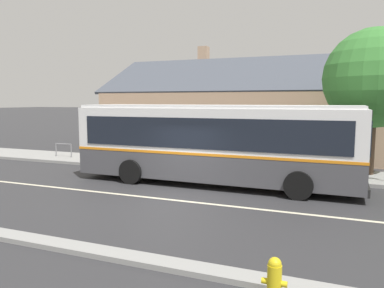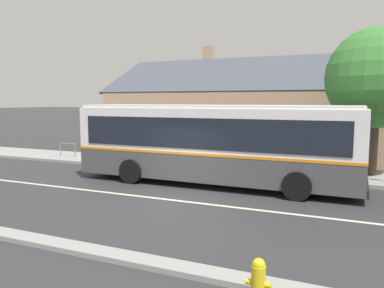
{
  "view_description": "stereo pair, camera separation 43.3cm",
  "coord_description": "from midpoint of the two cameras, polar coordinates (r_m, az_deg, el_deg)",
  "views": [
    {
      "loc": [
        5.39,
        -11.33,
        3.37
      ],
      "look_at": [
        -0.36,
        3.05,
        1.58
      ],
      "focal_mm": 35.0,
      "sensor_mm": 36.0,
      "label": 1
    },
    {
      "loc": [
        5.79,
        -11.17,
        3.37
      ],
      "look_at": [
        -0.36,
        3.05,
        1.58
      ],
      "focal_mm": 35.0,
      "sensor_mm": 36.0,
      "label": 2
    }
  ],
  "objects": [
    {
      "name": "lane_divider_stripe",
      "position": [
        13.0,
        -2.94,
        -8.42
      ],
      "size": [
        60.0,
        0.16,
        0.01
      ],
      "primitive_type": "cube",
      "color": "beige",
      "rests_on": "ground"
    },
    {
      "name": "transit_bus",
      "position": [
        15.08,
        4.11,
        0.3
      ],
      "size": [
        11.42,
        2.83,
        3.21
      ],
      "color": "#47474C",
      "rests_on": "ground"
    },
    {
      "name": "fire_hydrant",
      "position": [
        6.64,
        12.03,
        -19.88
      ],
      "size": [
        0.42,
        0.24,
        0.83
      ],
      "color": "gold",
      "rests_on": "ground"
    },
    {
      "name": "bench_by_building",
      "position": [
        21.25,
        -12.49,
        -1.14
      ],
      "size": [
        1.7,
        0.51,
        0.94
      ],
      "color": "#4C4C4C",
      "rests_on": "sidewalk_far"
    },
    {
      "name": "curb_near",
      "position": [
        9.19,
        -16.66,
        -14.81
      ],
      "size": [
        60.0,
        0.5,
        0.12
      ],
      "primitive_type": "cube",
      "color": "gray",
      "rests_on": "ground"
    },
    {
      "name": "sidewalk_far",
      "position": [
        18.43,
        5.38,
        -3.74
      ],
      "size": [
        60.0,
        3.0,
        0.15
      ],
      "primitive_type": "cube",
      "color": "gray",
      "rests_on": "ground"
    },
    {
      "name": "bike_rack",
      "position": [
        22.9,
        -17.92,
        -0.46
      ],
      "size": [
        1.16,
        0.06,
        0.78
      ],
      "color": "slate",
      "rests_on": "sidewalk_far"
    },
    {
      "name": "street_tree_primary",
      "position": [
        18.02,
        26.86,
        8.59
      ],
      "size": [
        4.28,
        4.28,
        6.48
      ],
      "color": "#4C3828",
      "rests_on": "ground"
    },
    {
      "name": "ground_plane",
      "position": [
        13.0,
        -2.94,
        -8.44
      ],
      "size": [
        300.0,
        300.0,
        0.0
      ],
      "primitive_type": "plane",
      "color": "#2D2D30"
    },
    {
      "name": "community_building",
      "position": [
        25.86,
        14.86,
        3.51
      ],
      "size": [
        22.77,
        10.42,
        7.37
      ],
      "color": "tan",
      "rests_on": "ground"
    }
  ]
}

